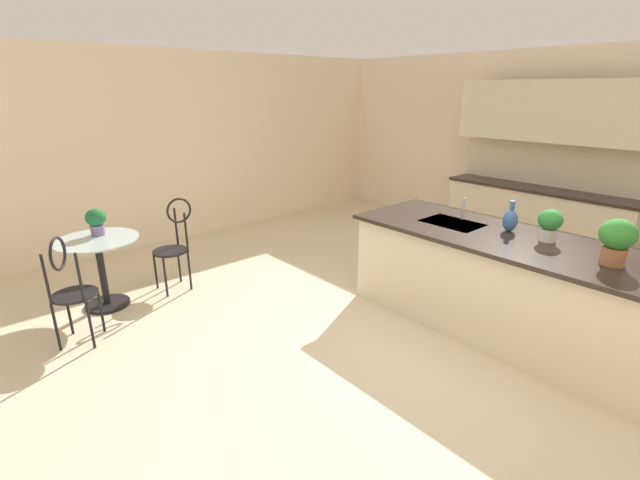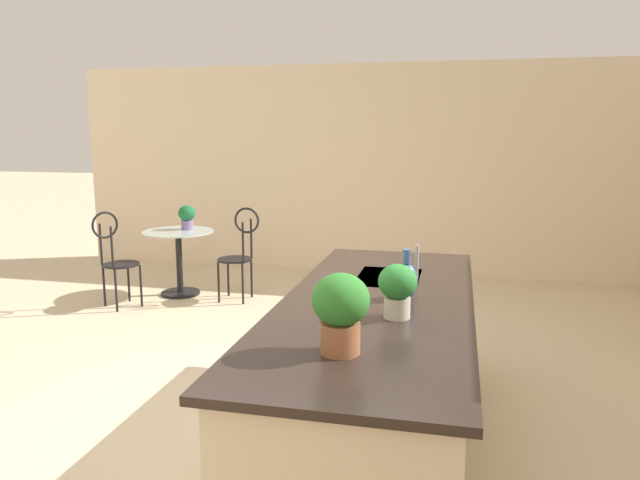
{
  "view_description": "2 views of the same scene",
  "coord_description": "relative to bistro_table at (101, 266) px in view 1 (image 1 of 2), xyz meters",
  "views": [
    {
      "loc": [
        2.02,
        -2.85,
        2.16
      ],
      "look_at": [
        -0.73,
        -0.46,
        0.91
      ],
      "focal_mm": 24.68,
      "sensor_mm": 36.0,
      "label": 1
    },
    {
      "loc": [
        3.56,
        1.27,
        1.86
      ],
      "look_at": [
        -1.41,
        0.12,
        0.93
      ],
      "focal_mm": 33.69,
      "sensor_mm": 36.0,
      "label": 2
    }
  ],
  "objects": [
    {
      "name": "ground_plane",
      "position": [
        2.6,
        1.8,
        -0.45
      ],
      "size": [
        40.0,
        40.0,
        0.0
      ],
      "primitive_type": "plane",
      "color": "beige"
    },
    {
      "name": "wall_back",
      "position": [
        2.6,
        5.46,
        0.9
      ],
      "size": [
        9.0,
        0.12,
        2.7
      ],
      "primitive_type": "cube",
      "color": "beige",
      "rests_on": "ground"
    },
    {
      "name": "wall_left_window",
      "position": [
        -1.66,
        1.8,
        0.9
      ],
      "size": [
        0.12,
        7.8,
        2.7
      ],
      "primitive_type": "cube",
      "color": "beige",
      "rests_on": "ground"
    },
    {
      "name": "kitchen_island",
      "position": [
        2.9,
        2.65,
        0.02
      ],
      "size": [
        2.8,
        1.06,
        0.92
      ],
      "color": "beige",
      "rests_on": "ground"
    },
    {
      "name": "back_counter_run",
      "position": [
        2.2,
        5.01,
        0.05
      ],
      "size": [
        2.44,
        0.64,
        1.52
      ],
      "color": "beige",
      "rests_on": "ground"
    },
    {
      "name": "upper_cabinet_run",
      "position": [
        2.2,
        4.98,
        1.45
      ],
      "size": [
        2.4,
        0.36,
        0.76
      ],
      "color": "beige",
      "rests_on": "back_counter_run"
    },
    {
      "name": "bistro_table",
      "position": [
        0.0,
        0.0,
        0.0
      ],
      "size": [
        0.8,
        0.8,
        0.74
      ],
      "color": "black",
      "rests_on": "ground"
    },
    {
      "name": "chair_near_window",
      "position": [
        0.63,
        -0.41,
        0.13
      ],
      "size": [
        0.53,
        0.53,
        1.04
      ],
      "color": "black",
      "rests_on": "ground"
    },
    {
      "name": "chair_by_island",
      "position": [
        0.07,
        0.76,
        0.13
      ],
      "size": [
        0.38,
        0.48,
        1.04
      ],
      "color": "black",
      "rests_on": "ground"
    },
    {
      "name": "sink_faucet",
      "position": [
        2.35,
        2.83,
        0.58
      ],
      "size": [
        0.02,
        0.02,
        0.22
      ],
      "primitive_type": "cylinder",
      "color": "#B2B5BA",
      "rests_on": "kitchen_island"
    },
    {
      "name": "potted_plant_on_table",
      "position": [
        -0.13,
        0.06,
        0.45
      ],
      "size": [
        0.2,
        0.2,
        0.28
      ],
      "color": "#7A669E",
      "rests_on": "bistro_table"
    },
    {
      "name": "potted_plant_counter_far",
      "position": [
        3.75,
        2.61,
        0.67
      ],
      "size": [
        0.25,
        0.25,
        0.35
      ],
      "color": "#9E603D",
      "rests_on": "kitchen_island"
    },
    {
      "name": "potted_plant_counter_near",
      "position": [
        3.2,
        2.79,
        0.63
      ],
      "size": [
        0.2,
        0.2,
        0.28
      ],
      "color": "beige",
      "rests_on": "kitchen_island"
    },
    {
      "name": "vase_on_counter",
      "position": [
        2.85,
        2.81,
        0.58
      ],
      "size": [
        0.13,
        0.13,
        0.29
      ],
      "color": "#386099",
      "rests_on": "kitchen_island"
    }
  ]
}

